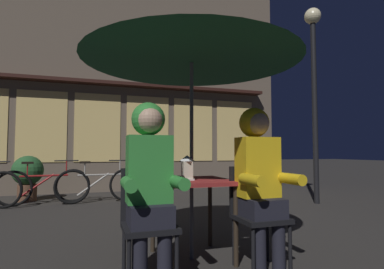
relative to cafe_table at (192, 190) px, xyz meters
The scene contains 14 objects.
ground_plane 0.64m from the cafe_table, ahead, with size 60.00×60.00×0.00m, color #2D2B28.
cafe_table is the anchor object (origin of this frame).
patio_umbrella 1.42m from the cafe_table, ahead, with size 2.10×2.10×2.31m.
lantern 0.24m from the cafe_table, 134.11° to the right, with size 0.11×0.11×0.23m.
chair_left 0.62m from the cafe_table, 142.45° to the right, with size 0.40×0.40×0.87m.
chair_right 0.62m from the cafe_table, 37.55° to the right, with size 0.40×0.40×0.87m.
person_left_hooded 0.67m from the cafe_table, 138.43° to the right, with size 0.45×0.56×1.40m.
person_right_hooded 0.67m from the cafe_table, 41.57° to the right, with size 0.45×0.56×1.40m.
shopfront_building 5.98m from the cafe_table, 98.42° to the left, with size 10.00×0.93×6.20m.
street_lamp 4.39m from the cafe_table, 32.98° to the left, with size 0.32×0.32×3.88m.
bicycle_second 4.04m from the cafe_table, 116.19° to the left, with size 1.67×0.28×0.84m.
bicycle_third 3.62m from the cafe_table, 102.20° to the left, with size 1.68×0.18×0.84m.
book 0.25m from the cafe_table, 137.26° to the left, with size 0.20×0.14×0.02m, color black.
potted_plant 4.68m from the cafe_table, 117.43° to the left, with size 0.60×0.60×0.92m.
Camera 1 is at (-0.90, -2.75, 1.01)m, focal length 28.22 mm.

